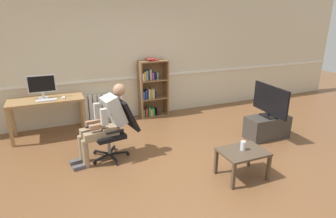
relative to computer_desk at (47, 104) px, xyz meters
name	(u,v)px	position (x,y,z in m)	size (l,w,h in m)	color
ground_plane	(180,170)	(1.80, -2.15, -0.65)	(18.00, 18.00, 0.00)	brown
back_wall	(130,58)	(1.80, 0.50, 0.70)	(12.00, 0.13, 2.70)	beige
computer_desk	(47,104)	(0.00, 0.00, 0.00)	(1.35, 0.60, 0.76)	#9E7547
imac_monitor	(42,85)	(-0.04, 0.08, 0.36)	(0.50, 0.14, 0.44)	silver
keyboard	(47,100)	(0.01, -0.14, 0.12)	(0.37, 0.12, 0.02)	silver
computer_mouse	(63,98)	(0.31, -0.12, 0.12)	(0.06, 0.10, 0.03)	white
bookshelf	(152,90)	(2.22, 0.29, -0.02)	(0.65, 0.29, 1.34)	brown
radiator	(102,108)	(1.09, 0.39, -0.34)	(0.93, 0.08, 0.62)	white
office_chair	(117,127)	(1.04, -1.32, -0.13)	(0.81, 0.63, 0.97)	black
person_seated	(105,121)	(0.85, -1.35, 0.01)	(0.97, 0.46, 1.23)	#937F60
tv_stand	(267,127)	(3.84, -1.71, -0.43)	(0.83, 0.40, 0.43)	#3D3833
tv_screen	(270,101)	(3.84, -1.71, 0.10)	(0.22, 0.92, 0.60)	black
coffee_table	(243,155)	(2.54, -2.66, -0.29)	(0.66, 0.50, 0.42)	#4C3D2D
drinking_glass	(243,146)	(2.56, -2.64, -0.16)	(0.07, 0.07, 0.13)	silver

